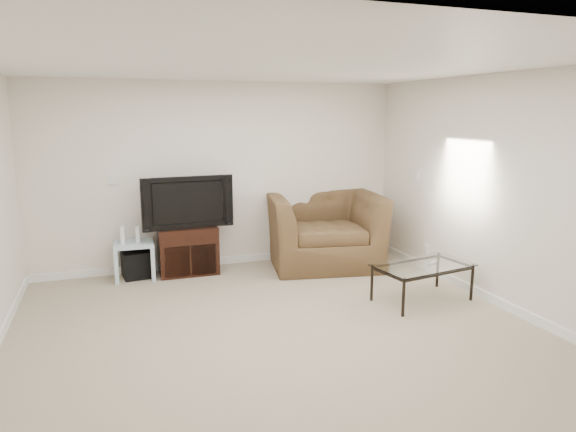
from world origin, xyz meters
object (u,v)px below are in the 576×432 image
object	(u,v)px
tv_stand	(188,249)
recliner	(324,217)
subwoofer	(137,264)
television	(186,201)
side_table	(135,260)
coffee_table	(422,283)

from	to	relation	value
tv_stand	recliner	bearing A→B (deg)	-6.19
tv_stand	recliner	distance (m)	1.90
tv_stand	subwoofer	bearing A→B (deg)	179.26
television	subwoofer	world-z (taller)	television
tv_stand	subwoofer	world-z (taller)	tv_stand
side_table	subwoofer	bearing A→B (deg)	31.71
tv_stand	subwoofer	distance (m)	0.67
side_table	recliner	world-z (taller)	recliner
television	coffee_table	size ratio (longest dim) A/B	1.01
coffee_table	tv_stand	bearing A→B (deg)	140.31
side_table	subwoofer	size ratio (longest dim) A/B	1.37
television	subwoofer	xyz separation A→B (m)	(-0.65, 0.05, -0.80)
tv_stand	side_table	world-z (taller)	tv_stand
tv_stand	coffee_table	world-z (taller)	tv_stand
side_table	coffee_table	world-z (taller)	side_table
recliner	coffee_table	size ratio (longest dim) A/B	1.42
television	subwoofer	bearing A→B (deg)	172.39
side_table	recliner	size ratio (longest dim) A/B	0.32
tv_stand	subwoofer	size ratio (longest dim) A/B	2.11
tv_stand	coffee_table	bearing A→B (deg)	-38.80
television	side_table	world-z (taller)	television
tv_stand	television	world-z (taller)	television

